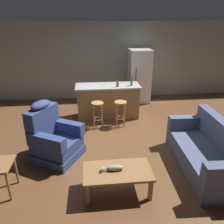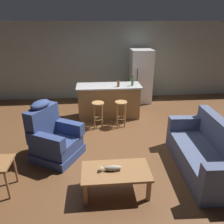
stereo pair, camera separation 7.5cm
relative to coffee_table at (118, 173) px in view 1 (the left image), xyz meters
The scene contains 12 objects.
ground_plane 1.76m from the coffee_table, 86.17° to the left, with size 12.00×12.00×0.00m.
back_wall 4.93m from the coffee_table, 88.64° to the left, with size 12.00×0.05×2.60m.
coffee_table is the anchor object (origin of this frame).
fish_figurine 0.13m from the coffee_table, behind, with size 0.34×0.10×0.10m.
couch 1.81m from the coffee_table, 14.40° to the left, with size 0.93×1.94×0.94m.
recliner_near_lamp 1.63m from the coffee_table, 135.68° to the left, with size 1.14×1.14×1.20m.
kitchen_island 3.07m from the coffee_table, 87.85° to the left, with size 1.80×0.70×0.95m.
bar_stool_left 2.45m from the coffee_table, 94.96° to the left, with size 0.32×0.32×0.68m.
bar_stool_right 2.47m from the coffee_table, 80.94° to the left, with size 0.32×0.32×0.68m.
refrigerator 4.48m from the coffee_table, 73.22° to the left, with size 0.70×0.69×1.76m.
bottle_tall_green 3.00m from the coffee_table, 82.75° to the left, with size 0.07×0.07×0.23m.
bottle_short_amber 3.15m from the coffee_table, 75.52° to the left, with size 0.07×0.07×0.29m.
Camera 1 is at (-0.50, -4.54, 2.65)m, focal length 35.00 mm.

